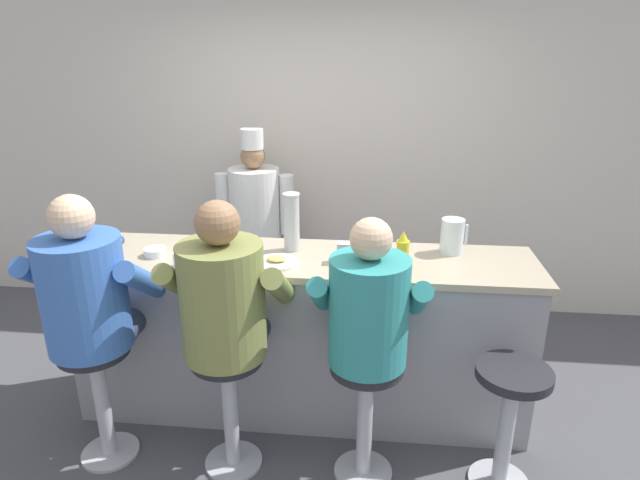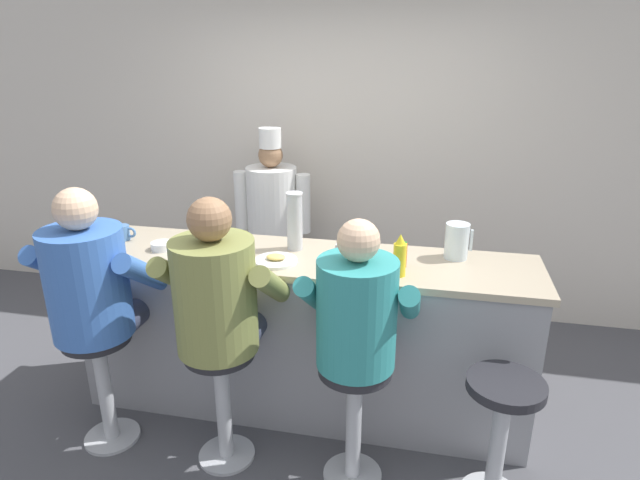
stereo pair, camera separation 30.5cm
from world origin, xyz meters
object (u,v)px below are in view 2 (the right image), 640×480
object	(u,v)px
coffee_mug_blue	(123,233)
napkin_dispenser_chrome	(347,254)
ketchup_bottle_red	(358,254)
water_pitcher_clear	(457,241)
coffee_mug_white	(183,254)
breakfast_plate	(276,260)
cereal_bowl	(162,246)
diner_seated_blue	(93,289)
diner_seated_olive	(219,302)
cup_stack_steel	(295,221)
diner_seated_teal	(357,322)
mustard_bottle_yellow	(400,256)
cook_in_whites_near	(273,218)
empty_stool_round	(501,422)
hot_sauce_bottle_orange	(404,255)

from	to	relation	value
coffee_mug_blue	napkin_dispenser_chrome	distance (m)	1.46
ketchup_bottle_red	water_pitcher_clear	bearing A→B (deg)	32.02
napkin_dispenser_chrome	coffee_mug_white	bearing A→B (deg)	-169.92
water_pitcher_clear	breakfast_plate	xyz separation A→B (m)	(-1.01, -0.28, -0.09)
breakfast_plate	cereal_bowl	xyz separation A→B (m)	(-0.73, 0.05, 0.01)
coffee_mug_white	coffee_mug_blue	distance (m)	0.59
diner_seated_blue	water_pitcher_clear	bearing A→B (deg)	19.34
ketchup_bottle_red	napkin_dispenser_chrome	size ratio (longest dim) A/B	1.94
cereal_bowl	diner_seated_olive	size ratio (longest dim) A/B	0.09
cereal_bowl	cup_stack_steel	distance (m)	0.82
breakfast_plate	diner_seated_blue	xyz separation A→B (m)	(-0.92, -0.39, -0.09)
cereal_bowl	diner_seated_teal	distance (m)	1.35
mustard_bottle_yellow	cook_in_whites_near	world-z (taller)	cook_in_whites_near
coffee_mug_blue	breakfast_plate	bearing A→B (deg)	-8.68
coffee_mug_white	napkin_dispenser_chrome	bearing A→B (deg)	10.08
cereal_bowl	empty_stool_round	distance (m)	2.13
ketchup_bottle_red	cup_stack_steel	distance (m)	0.51
diner_seated_olive	hot_sauce_bottle_orange	bearing A→B (deg)	27.61
diner_seated_blue	cook_in_whites_near	xyz separation A→B (m)	(0.52, 1.65, -0.08)
mustard_bottle_yellow	napkin_dispenser_chrome	bearing A→B (deg)	160.34
coffee_mug_white	breakfast_plate	bearing A→B (deg)	10.60
diner_seated_teal	empty_stool_round	xyz separation A→B (m)	(0.72, -0.03, -0.45)
ketchup_bottle_red	water_pitcher_clear	size ratio (longest dim) A/B	1.12
coffee_mug_blue	diner_seated_olive	bearing A→B (deg)	-32.87
cereal_bowl	cook_in_whites_near	size ratio (longest dim) A/B	0.08
napkin_dispenser_chrome	diner_seated_teal	xyz separation A→B (m)	(0.13, -0.46, -0.17)
napkin_dispenser_chrome	diner_seated_blue	xyz separation A→B (m)	(-1.32, -0.46, -0.14)
coffee_mug_white	cook_in_whites_near	world-z (taller)	cook_in_whites_near
hot_sauce_bottle_orange	water_pitcher_clear	xyz separation A→B (m)	(0.29, 0.20, 0.03)
empty_stool_round	cook_in_whites_near	world-z (taller)	cook_in_whites_near
coffee_mug_blue	cup_stack_steel	bearing A→B (deg)	3.48
breakfast_plate	cereal_bowl	distance (m)	0.74
diner_seated_olive	mustard_bottle_yellow	bearing A→B (deg)	21.48
coffee_mug_white	cook_in_whites_near	distance (m)	1.38
cook_in_whites_near	diner_seated_teal	bearing A→B (deg)	-60.64
hot_sauce_bottle_orange	diner_seated_olive	bearing A→B (deg)	-152.39
empty_stool_round	diner_seated_olive	bearing A→B (deg)	178.58
ketchup_bottle_red	coffee_mug_white	world-z (taller)	ketchup_bottle_red
cereal_bowl	diner_seated_blue	bearing A→B (deg)	-112.70
cereal_bowl	coffee_mug_blue	size ratio (longest dim) A/B	0.94
water_pitcher_clear	coffee_mug_white	xyz separation A→B (m)	(-1.53, -0.38, -0.06)
breakfast_plate	diner_seated_teal	world-z (taller)	diner_seated_teal
coffee_mug_blue	empty_stool_round	size ratio (longest dim) A/B	0.20
coffee_mug_white	diner_seated_teal	bearing A→B (deg)	-15.94
mustard_bottle_yellow	hot_sauce_bottle_orange	world-z (taller)	mustard_bottle_yellow
diner_seated_teal	empty_stool_round	size ratio (longest dim) A/B	2.06
diner_seated_blue	diner_seated_teal	size ratio (longest dim) A/B	1.05
mustard_bottle_yellow	diner_seated_teal	world-z (taller)	diner_seated_teal
ketchup_bottle_red	diner_seated_blue	bearing A→B (deg)	-166.15
ketchup_bottle_red	mustard_bottle_yellow	distance (m)	0.22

